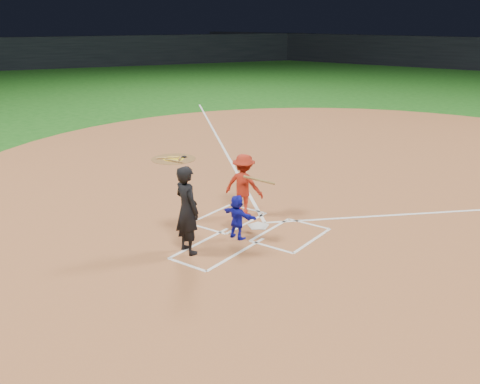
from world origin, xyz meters
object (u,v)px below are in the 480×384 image
Objects in this scene: on_deck_circle at (174,159)px; umpire at (187,210)px; home_plate at (258,226)px; catcher at (237,217)px; batter_at_plate at (244,185)px.

umpire reaches higher than on_deck_circle.
on_deck_circle is (-6.47, 3.78, -0.00)m from home_plate.
catcher is 1.65m from batter_at_plate.
umpire is (-0.44, -1.32, 0.48)m from catcher.
on_deck_circle is 1.53× the size of catcher.
home_plate is at bearing -30.49° from batter_at_plate.
on_deck_circle is 8.60m from umpire.
umpire is at bearing -82.28° from batter_at_plate.
umpire is at bearing 77.93° from catcher.
catcher is at bearing 90.14° from home_plate.
catcher is (6.48, -4.72, 0.55)m from on_deck_circle.
batter_at_plate is (-0.81, 1.41, 0.30)m from catcher.
batter_at_plate is (-0.81, 0.48, 0.85)m from home_plate.
batter_at_plate is at bearing -30.29° from on_deck_circle.
umpire reaches higher than home_plate.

